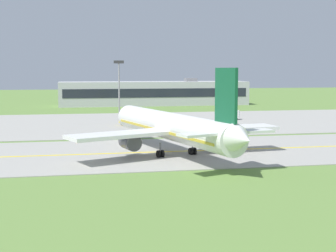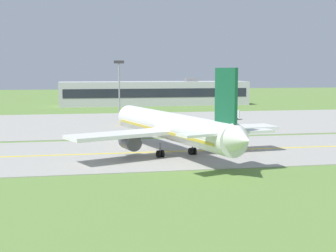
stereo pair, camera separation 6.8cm
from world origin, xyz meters
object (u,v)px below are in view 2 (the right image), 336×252
at_px(service_truck_fuel, 133,118).
at_px(service_truck_catering, 227,114).
at_px(apron_light_mast, 119,83).
at_px(airplane_lead, 172,127).

distance_m(service_truck_fuel, service_truck_catering, 25.87).
height_order(service_truck_fuel, apron_light_mast, apron_light_mast).
distance_m(airplane_lead, apron_light_mast, 48.20).
distance_m(service_truck_catering, apron_light_mast, 28.14).
height_order(airplane_lead, service_truck_fuel, airplane_lead).
relative_size(service_truck_fuel, service_truck_catering, 1.01).
xyz_separation_m(airplane_lead, apron_light_mast, (-3.27, 47.80, 5.19)).
bearing_deg(airplane_lead, service_truck_catering, 63.34).
bearing_deg(apron_light_mast, service_truck_fuel, -74.18).
xyz_separation_m(service_truck_catering, apron_light_mast, (-27.03, 0.50, 7.79)).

